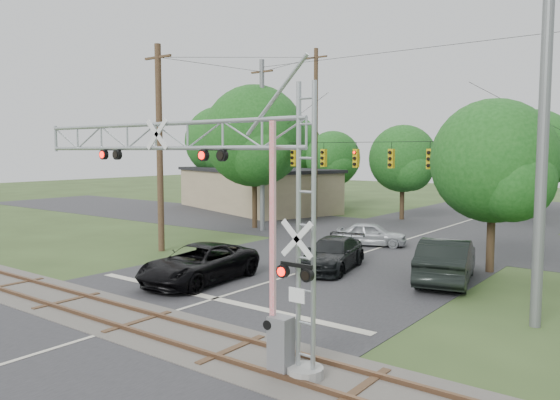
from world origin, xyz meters
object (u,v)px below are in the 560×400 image
Objects in this scene: traffic_signal_span at (406,148)px; car_dark at (332,254)px; sedan_silver at (371,234)px; pickup_black at (199,264)px; commercial_building at (256,189)px; crossing_gantry at (206,191)px.

traffic_signal_span is 9.03m from car_dark.
car_dark reaches higher than sedan_silver.
pickup_black is at bearing 150.93° from sedan_silver.
car_dark is at bearing -22.99° from commercial_building.
sedan_silver is at bearing -12.17° from commercial_building.
pickup_black reaches higher than sedan_silver.
traffic_signal_span reaches higher than car_dark.
crossing_gantry is 2.77× the size of sedan_silver.
traffic_signal_span is at bearing 70.89° from pickup_black.
commercial_building is at bearing 36.47° from sedan_silver.
crossing_gantry is 11.66m from car_dark.
crossing_gantry is 2.20× the size of car_dark.
commercial_building is (-17.82, 11.05, 1.25)m from sedan_silver.
sedan_silver is (-1.55, 6.78, -0.05)m from car_dark.
commercial_building is (-22.02, 28.59, -2.46)m from crossing_gantry.
crossing_gantry reaches higher than sedan_silver.
crossing_gantry is 0.60× the size of commercial_building.
pickup_black is (-3.22, -13.01, -4.81)m from traffic_signal_span.
sedan_silver is (1.57, 12.18, -0.11)m from pickup_black.
traffic_signal_span is 5.26m from sedan_silver.
commercial_building is at bearing 124.42° from car_dark.
car_dark is at bearing 171.17° from sedan_silver.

